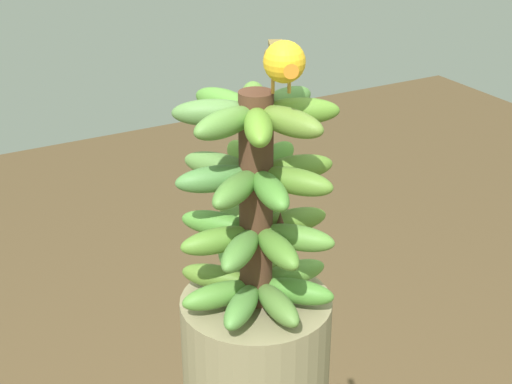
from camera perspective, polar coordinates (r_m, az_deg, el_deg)
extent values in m
cylinder|color=#4C2D1E|center=(1.12, 0.00, -0.77)|extent=(0.05, 0.05, 0.34)
ellipsoid|color=olive|center=(1.24, 0.96, -5.26)|extent=(0.11, 0.10, 0.04)
ellipsoid|color=#4E8836|center=(1.24, -1.36, -5.35)|extent=(0.04, 0.11, 0.04)
ellipsoid|color=#577D2B|center=(1.21, -2.97, -6.26)|extent=(0.10, 0.11, 0.04)
ellipsoid|color=#528834|center=(1.17, -2.92, -7.54)|extent=(0.11, 0.04, 0.04)
ellipsoid|color=#50863A|center=(1.14, -1.06, -8.45)|extent=(0.11, 0.10, 0.04)
ellipsoid|color=#537B35|center=(1.14, 1.49, -8.35)|extent=(0.04, 0.11, 0.04)
ellipsoid|color=#4B8730|center=(1.18, 3.07, -7.32)|extent=(0.10, 0.11, 0.04)
ellipsoid|color=#588B34|center=(1.22, 2.79, -6.05)|extent=(0.11, 0.04, 0.04)
ellipsoid|color=#507F2E|center=(1.09, 1.41, -4.28)|extent=(0.05, 0.12, 0.04)
ellipsoid|color=#578A36|center=(1.13, 3.05, -3.38)|extent=(0.10, 0.11, 0.04)
ellipsoid|color=#567F2A|center=(1.17, 2.84, -2.24)|extent=(0.12, 0.05, 0.04)
ellipsoid|color=#507B29|center=(1.20, 1.05, -1.51)|extent=(0.11, 0.10, 0.04)
ellipsoid|color=#5A8B37|center=(1.20, -1.28, -1.55)|extent=(0.05, 0.12, 0.04)
ellipsoid|color=#4C8932|center=(1.17, -2.95, -2.34)|extent=(0.10, 0.11, 0.04)
ellipsoid|color=#56842D|center=(1.12, -2.96, -3.50)|extent=(0.12, 0.05, 0.04)
ellipsoid|color=#508236|center=(1.09, -1.16, -4.34)|extent=(0.11, 0.10, 0.04)
ellipsoid|color=#4F8D2C|center=(1.16, 1.38, 2.49)|extent=(0.11, 0.09, 0.04)
ellipsoid|color=#5A8E2B|center=(1.16, -0.96, 2.56)|extent=(0.06, 0.12, 0.04)
ellipsoid|color=#56803B|center=(1.13, -2.80, 1.95)|extent=(0.09, 0.11, 0.04)
ellipsoid|color=#4A7D3C|center=(1.09, -3.09, 0.97)|extent=(0.12, 0.06, 0.04)
ellipsoid|color=#4F7E34|center=(1.05, -1.51, 0.17)|extent=(0.11, 0.09, 0.04)
ellipsoid|color=#4B8632|center=(1.05, 1.06, 0.09)|extent=(0.06, 0.12, 0.04)
ellipsoid|color=#577F2C|center=(1.08, 2.93, 0.79)|extent=(0.09, 0.11, 0.04)
ellipsoid|color=#568029|center=(1.12, 3.00, 1.78)|extent=(0.12, 0.06, 0.04)
ellipsoid|color=#5C8E35|center=(1.13, -0.15, 6.93)|extent=(0.08, 0.12, 0.04)
ellipsoid|color=#4E8731|center=(1.11, -2.31, 6.61)|extent=(0.07, 0.12, 0.04)
ellipsoid|color=#517A3C|center=(1.07, -3.22, 5.86)|extent=(0.12, 0.08, 0.04)
ellipsoid|color=#527E35|center=(1.03, -2.25, 5.10)|extent=(0.12, 0.07, 0.04)
ellipsoid|color=#5D8E2A|center=(1.01, 0.17, 4.81)|extent=(0.08, 0.12, 0.04)
ellipsoid|color=olive|center=(1.03, 2.47, 5.18)|extent=(0.07, 0.12, 0.04)
ellipsoid|color=#558328|center=(1.07, 3.21, 5.97)|extent=(0.12, 0.08, 0.04)
ellipsoid|color=#4B7D36|center=(1.11, 2.08, 6.68)|extent=(0.12, 0.07, 0.04)
cone|color=brown|center=(1.13, -0.36, 2.99)|extent=(0.04, 0.04, 0.06)
cone|color=#4C2D1E|center=(1.15, 1.79, -2.83)|extent=(0.04, 0.04, 0.06)
cylinder|color=#C68933|center=(1.05, 1.25, 7.85)|extent=(0.00, 0.00, 0.02)
cylinder|color=#C68933|center=(1.05, 2.46, 7.87)|extent=(0.01, 0.00, 0.02)
ellipsoid|color=gold|center=(1.04, 1.88, 9.57)|extent=(0.07, 0.10, 0.04)
ellipsoid|color=brown|center=(1.05, 0.84, 9.62)|extent=(0.04, 0.06, 0.03)
ellipsoid|color=brown|center=(1.05, 2.88, 9.65)|extent=(0.04, 0.06, 0.03)
cube|color=brown|center=(1.11, 1.54, 10.64)|extent=(0.04, 0.06, 0.01)
sphere|color=gold|center=(1.00, 2.10, 9.56)|extent=(0.06, 0.06, 0.06)
sphere|color=black|center=(1.00, 3.34, 9.69)|extent=(0.01, 0.01, 0.01)
cone|color=orange|center=(0.97, 2.30, 9.02)|extent=(0.03, 0.03, 0.02)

